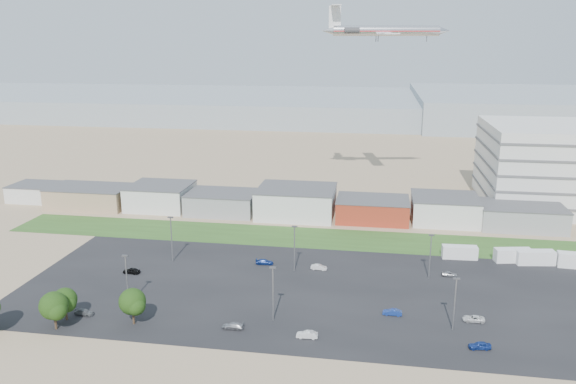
% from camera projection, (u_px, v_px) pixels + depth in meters
% --- Properties ---
extents(ground, '(700.00, 700.00, 0.00)m').
position_uv_depth(ground, '(270.00, 338.00, 95.51)').
color(ground, '#977D60').
rests_on(ground, ground).
extents(parking_lot, '(120.00, 50.00, 0.01)m').
position_uv_depth(parking_lot, '(313.00, 291.00, 113.81)').
color(parking_lot, black).
rests_on(parking_lot, ground).
extents(grass_strip, '(160.00, 16.00, 0.02)m').
position_uv_depth(grass_strip, '(308.00, 237.00, 145.12)').
color(grass_strip, '#30501E').
rests_on(grass_strip, ground).
extents(hills_backdrop, '(700.00, 200.00, 9.00)m').
position_uv_depth(hills_backdrop, '(414.00, 109.00, 388.65)').
color(hills_backdrop, gray).
rests_on(hills_backdrop, ground).
extents(building_row, '(170.00, 20.00, 8.00)m').
position_uv_depth(building_row, '(259.00, 200.00, 164.88)').
color(building_row, silver).
rests_on(building_row, ground).
extents(box_trailer_a, '(8.10, 2.88, 3.00)m').
position_uv_depth(box_trailer_a, '(460.00, 252.00, 130.76)').
color(box_trailer_a, silver).
rests_on(box_trailer_a, ground).
extents(box_trailer_b, '(8.59, 4.08, 3.10)m').
position_uv_depth(box_trailer_b, '(513.00, 255.00, 128.77)').
color(box_trailer_b, silver).
rests_on(box_trailer_b, ground).
extents(box_trailer_c, '(8.86, 3.93, 3.21)m').
position_uv_depth(box_trailer_c, '(535.00, 257.00, 127.29)').
color(box_trailer_c, silver).
rests_on(box_trailer_c, ground).
extents(tree_mid, '(5.27, 5.27, 7.90)m').
position_uv_depth(tree_mid, '(54.00, 308.00, 97.55)').
color(tree_mid, black).
rests_on(tree_mid, ground).
extents(tree_right, '(4.65, 4.65, 6.97)m').
position_uv_depth(tree_right, '(65.00, 302.00, 100.96)').
color(tree_right, black).
rests_on(tree_right, ground).
extents(tree_near, '(5.09, 5.09, 7.64)m').
position_uv_depth(tree_near, '(133.00, 304.00, 99.43)').
color(tree_near, black).
rests_on(tree_near, ground).
extents(lightpole_front_l, '(1.19, 0.50, 10.11)m').
position_uv_depth(lightpole_front_l, '(127.00, 280.00, 106.52)').
color(lightpole_front_l, slate).
rests_on(lightpole_front_l, ground).
extents(lightpole_front_m, '(1.22, 0.51, 10.36)m').
position_uv_depth(lightpole_front_m, '(273.00, 294.00, 100.37)').
color(lightpole_front_m, slate).
rests_on(lightpole_front_m, ground).
extents(lightpole_front_r, '(1.15, 0.48, 9.76)m').
position_uv_depth(lightpole_front_r, '(455.00, 304.00, 97.11)').
color(lightpole_front_r, slate).
rests_on(lightpole_front_r, ground).
extents(lightpole_back_l, '(1.25, 0.52, 10.66)m').
position_uv_depth(lightpole_back_l, '(172.00, 239.00, 128.11)').
color(lightpole_back_l, slate).
rests_on(lightpole_back_l, ground).
extents(lightpole_back_m, '(1.22, 0.51, 10.41)m').
position_uv_depth(lightpole_back_m, '(294.00, 249.00, 122.48)').
color(lightpole_back_m, slate).
rests_on(lightpole_back_m, ground).
extents(lightpole_back_r, '(1.16, 0.48, 9.84)m').
position_uv_depth(lightpole_back_r, '(430.00, 257.00, 118.67)').
color(lightpole_back_r, slate).
rests_on(lightpole_back_r, ground).
extents(airliner, '(46.05, 35.64, 12.24)m').
position_uv_depth(airliner, '(386.00, 31.00, 178.35)').
color(airliner, silver).
extents(parked_car_0, '(3.91, 1.81, 1.09)m').
position_uv_depth(parked_car_0, '(474.00, 319.00, 101.14)').
color(parked_car_0, silver).
rests_on(parked_car_0, ground).
extents(parked_car_1, '(3.59, 1.35, 1.17)m').
position_uv_depth(parked_car_1, '(392.00, 312.00, 103.51)').
color(parked_car_1, navy).
rests_on(parked_car_1, ground).
extents(parked_car_2, '(3.78, 1.93, 1.23)m').
position_uv_depth(parked_car_2, '(480.00, 345.00, 92.02)').
color(parked_car_2, navy).
rests_on(parked_car_2, ground).
extents(parked_car_3, '(3.89, 1.66, 1.12)m').
position_uv_depth(parked_car_3, '(233.00, 326.00, 98.52)').
color(parked_car_3, '#A5A5AA').
rests_on(parked_car_3, ground).
extents(parked_car_5, '(3.89, 1.85, 1.28)m').
position_uv_depth(parked_car_5, '(131.00, 271.00, 122.29)').
color(parked_car_5, black).
rests_on(parked_car_5, ground).
extents(parked_car_6, '(4.14, 2.01, 1.16)m').
position_uv_depth(parked_car_6, '(264.00, 262.00, 127.40)').
color(parked_car_6, navy).
rests_on(parked_car_6, ground).
extents(parked_car_8, '(3.24, 1.32, 1.10)m').
position_uv_depth(parked_car_8, '(449.00, 274.00, 120.75)').
color(parked_car_8, '#A5A5AA').
rests_on(parked_car_8, ground).
extents(parked_car_10, '(3.88, 1.90, 1.09)m').
position_uv_depth(parked_car_10, '(84.00, 312.00, 103.58)').
color(parked_car_10, '#595B5E').
rests_on(parked_car_10, ground).
extents(parked_car_11, '(3.62, 1.52, 1.16)m').
position_uv_depth(parked_car_11, '(319.00, 267.00, 124.34)').
color(parked_car_11, silver).
rests_on(parked_car_11, ground).
extents(parked_car_13, '(3.71, 1.43, 1.21)m').
position_uv_depth(parked_car_13, '(307.00, 335.00, 95.47)').
color(parked_car_13, silver).
rests_on(parked_car_13, ground).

